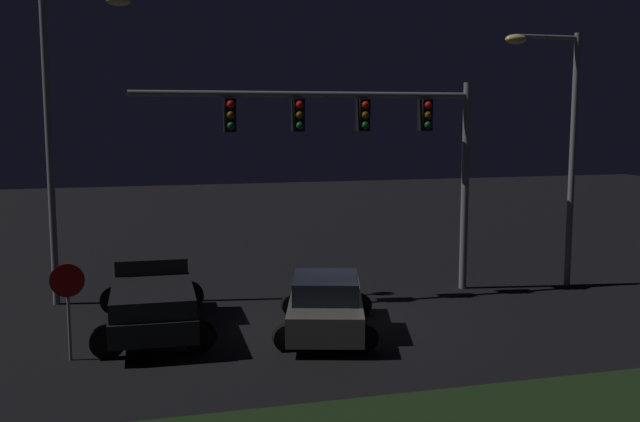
% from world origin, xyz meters
% --- Properties ---
extents(ground_plane, '(80.00, 80.00, 0.00)m').
position_xyz_m(ground_plane, '(0.00, 0.00, 0.00)').
color(ground_plane, black).
extents(pickup_truck, '(2.99, 5.47, 1.80)m').
position_xyz_m(pickup_truck, '(-4.74, 0.54, 1.00)').
color(pickup_truck, black).
rests_on(pickup_truck, ground_plane).
extents(car_sedan, '(3.24, 4.73, 1.51)m').
position_xyz_m(car_sedan, '(-0.52, -0.93, 0.74)').
color(car_sedan, '#514C47').
rests_on(car_sedan, ground_plane).
extents(traffic_signal_gantry, '(10.32, 0.56, 6.50)m').
position_xyz_m(traffic_signal_gantry, '(1.66, 2.58, 5.03)').
color(traffic_signal_gantry, slate).
rests_on(traffic_signal_gantry, ground_plane).
extents(street_lamp_left, '(2.49, 0.44, 8.99)m').
position_xyz_m(street_lamp_left, '(-6.91, 3.89, 5.58)').
color(street_lamp_left, slate).
rests_on(street_lamp_left, ground_plane).
extents(street_lamp_right, '(2.60, 0.44, 8.04)m').
position_xyz_m(street_lamp_right, '(7.96, 2.06, 5.07)').
color(street_lamp_right, slate).
rests_on(street_lamp_right, ground_plane).
extents(stop_sign, '(0.76, 0.08, 2.23)m').
position_xyz_m(stop_sign, '(-6.66, -1.45, 1.56)').
color(stop_sign, slate).
rests_on(stop_sign, ground_plane).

